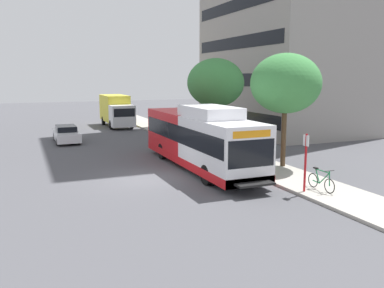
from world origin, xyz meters
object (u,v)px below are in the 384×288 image
object	(u,v)px
bus_stop_sign_pole	(306,158)
parked_car_far_lane	(66,134)
street_tree_near_stop	(286,84)
bicycle_parked	(321,181)
street_tree_mid_block	(216,83)
transit_bus	(199,139)
box_truck_background	(116,110)

from	to	relation	value
bus_stop_sign_pole	parked_car_far_lane	distance (m)	21.03
street_tree_near_stop	parked_car_far_lane	bearing A→B (deg)	125.63
bus_stop_sign_pole	street_tree_near_stop	xyz separation A→B (m)	(2.18, 4.74, 3.17)
bicycle_parked	street_tree_mid_block	xyz separation A→B (m)	(1.23, 13.45, 4.18)
transit_bus	parked_car_far_lane	bearing A→B (deg)	115.62
transit_bus	box_truck_background	world-z (taller)	transit_bus
bus_stop_sign_pole	bicycle_parked	distance (m)	1.36
transit_bus	bus_stop_sign_pole	size ratio (longest dim) A/B	4.71
street_tree_mid_block	parked_car_far_lane	size ratio (longest dim) A/B	1.43
street_tree_mid_block	bus_stop_sign_pole	bearing A→B (deg)	-98.72
parked_car_far_lane	bicycle_parked	bearing A→B (deg)	-64.99
street_tree_near_stop	street_tree_mid_block	size ratio (longest dim) A/B	0.99
street_tree_near_stop	street_tree_mid_block	bearing A→B (deg)	90.95
street_tree_near_stop	bicycle_parked	bearing A→B (deg)	-105.72
box_truck_background	street_tree_near_stop	bearing A→B (deg)	-79.11
bicycle_parked	street_tree_near_stop	bearing A→B (deg)	74.28
street_tree_mid_block	box_truck_background	world-z (taller)	street_tree_mid_block
bus_stop_sign_pole	transit_bus	bearing A→B (deg)	108.24
parked_car_far_lane	box_truck_background	xyz separation A→B (m)	(5.96, 8.75, 1.08)
street_tree_mid_block	box_truck_background	xyz separation A→B (m)	(-4.35, 14.76, -3.00)
street_tree_near_stop	parked_car_far_lane	size ratio (longest dim) A/B	1.41
bicycle_parked	street_tree_mid_block	distance (m)	14.14
parked_car_far_lane	street_tree_mid_block	bearing A→B (deg)	-30.23
street_tree_mid_block	parked_car_far_lane	bearing A→B (deg)	149.77
bus_stop_sign_pole	street_tree_mid_block	bearing A→B (deg)	81.28
box_truck_background	parked_car_far_lane	bearing A→B (deg)	-124.26
transit_bus	bus_stop_sign_pole	bearing A→B (deg)	-71.76
bicycle_parked	street_tree_mid_block	bearing A→B (deg)	84.77
street_tree_near_stop	box_truck_background	bearing A→B (deg)	100.89
bus_stop_sign_pole	bicycle_parked	world-z (taller)	bus_stop_sign_pole
transit_bus	street_tree_near_stop	xyz separation A→B (m)	(4.38, -1.92, 3.11)
box_truck_background	bicycle_parked	bearing A→B (deg)	-83.69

